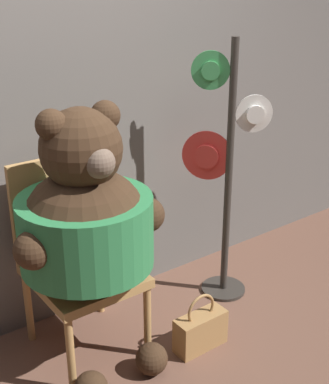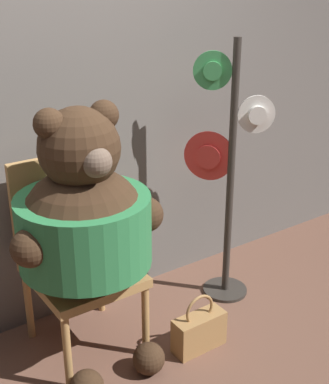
{
  "view_description": "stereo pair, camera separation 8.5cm",
  "coord_description": "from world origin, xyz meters",
  "px_view_note": "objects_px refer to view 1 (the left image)",
  "views": [
    {
      "loc": [
        -1.16,
        -2.02,
        1.92
      ],
      "look_at": [
        0.4,
        0.08,
        0.82
      ],
      "focal_mm": 50.0,
      "sensor_mm": 36.0,
      "label": 1
    },
    {
      "loc": [
        -1.09,
        -2.07,
        1.92
      ],
      "look_at": [
        0.4,
        0.08,
        0.82
      ],
      "focal_mm": 50.0,
      "sensor_mm": 36.0,
      "label": 2
    }
  ],
  "objects_px": {
    "chair": "(74,253)",
    "hat_display_rack": "(224,173)",
    "handbag_on_ground": "(201,330)",
    "teddy_bear": "(86,223)"
  },
  "relations": [
    {
      "from": "chair",
      "to": "hat_display_rack",
      "type": "relative_size",
      "value": 0.65
    },
    {
      "from": "handbag_on_ground",
      "to": "chair",
      "type": "bearing_deg",
      "value": 136.45
    },
    {
      "from": "chair",
      "to": "hat_display_rack",
      "type": "height_order",
      "value": "hat_display_rack"
    },
    {
      "from": "hat_display_rack",
      "to": "handbag_on_ground",
      "type": "relative_size",
      "value": 4.75
    },
    {
      "from": "chair",
      "to": "teddy_bear",
      "type": "bearing_deg",
      "value": -94.56
    },
    {
      "from": "chair",
      "to": "teddy_bear",
      "type": "xyz_separation_m",
      "value": [
        -0.02,
        -0.19,
        0.25
      ]
    },
    {
      "from": "chair",
      "to": "hat_display_rack",
      "type": "xyz_separation_m",
      "value": [
        0.95,
        -0.1,
        0.27
      ]
    },
    {
      "from": "chair",
      "to": "handbag_on_ground",
      "type": "height_order",
      "value": "chair"
    },
    {
      "from": "chair",
      "to": "teddy_bear",
      "type": "relative_size",
      "value": 0.75
    },
    {
      "from": "chair",
      "to": "teddy_bear",
      "type": "height_order",
      "value": "teddy_bear"
    }
  ]
}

